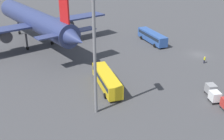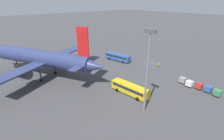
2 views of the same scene
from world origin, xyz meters
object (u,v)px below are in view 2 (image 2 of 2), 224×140
object	(u,v)px
cargo_cart_green	(217,93)
cargo_cart_blue	(208,89)
airplane	(43,58)
cargo_cart_white	(190,83)
cargo_cart_grey	(183,80)
worker_person	(158,65)
cargo_cart_red	(199,86)
shuttle_bus_near	(118,57)
shuttle_bus_far	(130,89)

from	to	relation	value
cargo_cart_green	cargo_cart_blue	xyz separation A→B (m)	(2.71, -0.53, 0.00)
airplane	cargo_cart_white	xyz separation A→B (m)	(-38.35, -30.92, -5.87)
cargo_cart_green	cargo_cart_white	size ratio (longest dim) A/B	1.00
cargo_cart_blue	cargo_cart_grey	size ratio (longest dim) A/B	1.00
cargo_cart_grey	cargo_cart_blue	bearing A→B (deg)	179.12
worker_person	cargo_cart_grey	bearing A→B (deg)	154.30
cargo_cart_white	cargo_cart_grey	xyz separation A→B (m)	(2.71, -0.82, 0.00)
cargo_cart_red	cargo_cart_grey	world-z (taller)	same
airplane	cargo_cart_blue	size ratio (longest dim) A/B	21.73
shuttle_bus_near	cargo_cart_blue	world-z (taller)	shuttle_bus_near
cargo_cart_red	shuttle_bus_far	bearing A→B (deg)	56.00
airplane	cargo_cart_red	xyz separation A→B (m)	(-41.06, -31.59, -5.87)
shuttle_bus_near	cargo_cart_grey	size ratio (longest dim) A/B	6.06
airplane	worker_person	world-z (taller)	airplane
cargo_cart_blue	cargo_cart_red	bearing A→B (deg)	0.54
shuttle_bus_near	cargo_cart_green	bearing A→B (deg)	169.74
shuttle_bus_far	cargo_cart_red	size ratio (longest dim) A/B	5.89
cargo_cart_blue	cargo_cart_red	distance (m)	2.71
shuttle_bus_far	cargo_cart_red	xyz separation A→B (m)	(-12.29, -18.22, -0.67)
cargo_cart_blue	worker_person	bearing A→B (deg)	-17.21
cargo_cart_red	cargo_cart_white	distance (m)	2.79
shuttle_bus_far	worker_person	world-z (taller)	shuttle_bus_far
shuttle_bus_near	cargo_cart_grey	xyz separation A→B (m)	(-31.17, -0.01, -0.65)
cargo_cart_green	cargo_cart_blue	world-z (taller)	same
shuttle_bus_near	cargo_cart_red	size ratio (longest dim) A/B	6.06
worker_person	airplane	bearing A→B (deg)	60.59
cargo_cart_red	worker_person	bearing A→B (deg)	-19.51
airplane	worker_person	distance (m)	44.58
worker_person	cargo_cart_red	distance (m)	20.56
airplane	shuttle_bus_near	world-z (taller)	airplane
shuttle_bus_near	worker_person	bearing A→B (deg)	-168.04
airplane	cargo_cart_red	distance (m)	52.14
worker_person	cargo_cart_red	world-z (taller)	cargo_cart_red
cargo_cart_green	cargo_cart_red	world-z (taller)	same
shuttle_bus_far	cargo_cart_white	world-z (taller)	shuttle_bus_far
cargo_cart_white	cargo_cart_grey	size ratio (longest dim) A/B	1.00
airplane	cargo_cart_grey	bearing A→B (deg)	-163.00
shuttle_bus_near	cargo_cart_grey	bearing A→B (deg)	170.63
shuttle_bus_far	worker_person	size ratio (longest dim) A/B	7.09
airplane	shuttle_bus_near	distance (m)	32.47
airplane	cargo_cart_grey	size ratio (longest dim) A/B	21.73
airplane	cargo_cart_white	distance (m)	49.61
shuttle_bus_far	worker_person	bearing A→B (deg)	-78.54
cargo_cart_red	airplane	bearing A→B (deg)	37.58
worker_person	cargo_cart_grey	size ratio (longest dim) A/B	0.83
cargo_cart_red	cargo_cart_green	bearing A→B (deg)	174.68
shuttle_bus_near	airplane	bearing A→B (deg)	72.60
worker_person	cargo_cart_green	bearing A→B (deg)	163.45
cargo_cart_grey	cargo_cart_green	bearing A→B (deg)	176.55
worker_person	shuttle_bus_far	bearing A→B (deg)	105.78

